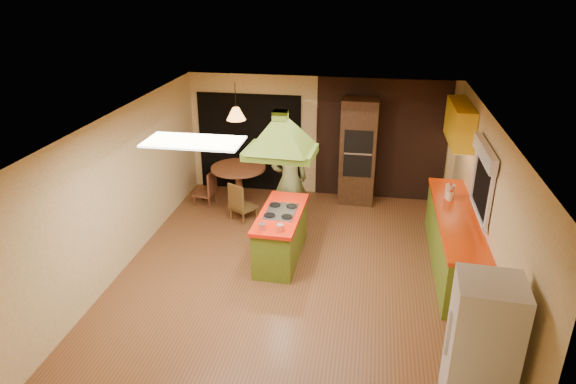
% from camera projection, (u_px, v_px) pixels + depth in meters
% --- Properties ---
extents(ground, '(6.50, 6.50, 0.00)m').
position_uv_depth(ground, '(296.00, 271.00, 8.19)').
color(ground, brown).
rests_on(ground, ground).
extents(room_walls, '(5.50, 6.50, 6.50)m').
position_uv_depth(room_walls, '(296.00, 200.00, 7.69)').
color(room_walls, beige).
rests_on(room_walls, ground).
extents(ceiling_plane, '(6.50, 6.50, 0.00)m').
position_uv_depth(ceiling_plane, '(297.00, 119.00, 7.20)').
color(ceiling_plane, silver).
rests_on(ceiling_plane, room_walls).
extents(brick_panel, '(2.64, 0.03, 2.50)m').
position_uv_depth(brick_panel, '(381.00, 140.00, 10.43)').
color(brick_panel, '#381E14').
rests_on(brick_panel, ground).
extents(nook_opening, '(2.20, 0.03, 2.10)m').
position_uv_depth(nook_opening, '(250.00, 143.00, 10.93)').
color(nook_opening, black).
rests_on(nook_opening, ground).
extents(right_counter, '(0.62, 3.05, 0.92)m').
position_uv_depth(right_counter, '(453.00, 240.00, 8.17)').
color(right_counter, olive).
rests_on(right_counter, ground).
extents(upper_cabinets, '(0.34, 1.40, 0.70)m').
position_uv_depth(upper_cabinets, '(460.00, 123.00, 9.02)').
color(upper_cabinets, yellow).
rests_on(upper_cabinets, room_walls).
extents(window_right, '(0.12, 1.35, 1.06)m').
position_uv_depth(window_right, '(484.00, 169.00, 7.44)').
color(window_right, black).
rests_on(window_right, room_walls).
extents(fluor_panel, '(1.20, 0.60, 0.03)m').
position_uv_depth(fluor_panel, '(194.00, 142.00, 6.28)').
color(fluor_panel, white).
rests_on(fluor_panel, ceiling_plane).
extents(kitchen_island, '(0.71, 1.67, 0.85)m').
position_uv_depth(kitchen_island, '(281.00, 235.00, 8.44)').
color(kitchen_island, '#5F731C').
rests_on(kitchen_island, ground).
extents(range_hood, '(1.10, 0.82, 0.80)m').
position_uv_depth(range_hood, '(280.00, 127.00, 7.72)').
color(range_hood, '#506619').
rests_on(range_hood, ceiling_plane).
extents(man, '(0.79, 0.66, 1.84)m').
position_uv_depth(man, '(290.00, 180.00, 9.32)').
color(man, brown).
rests_on(man, ground).
extents(refrigerator, '(0.70, 0.67, 1.62)m').
position_uv_depth(refrigerator, '(481.00, 348.00, 5.32)').
color(refrigerator, white).
rests_on(refrigerator, ground).
extents(wall_oven, '(0.73, 0.62, 2.15)m').
position_uv_depth(wall_oven, '(358.00, 152.00, 10.31)').
color(wall_oven, '#462A16').
rests_on(wall_oven, ground).
extents(dining_table, '(1.09, 1.09, 0.81)m').
position_uv_depth(dining_table, '(239.00, 178.00, 10.35)').
color(dining_table, brown).
rests_on(dining_table, ground).
extents(chair_left, '(0.44, 0.44, 0.71)m').
position_uv_depth(chair_left, '(205.00, 188.00, 10.45)').
color(chair_left, brown).
rests_on(chair_left, ground).
extents(chair_near, '(0.57, 0.57, 0.75)m').
position_uv_depth(chair_near, '(243.00, 201.00, 9.80)').
color(chair_near, brown).
rests_on(chair_near, ground).
extents(pendant_lamp, '(0.48, 0.48, 0.24)m').
position_uv_depth(pendant_lamp, '(236.00, 114.00, 9.82)').
color(pendant_lamp, '#FF9E3F').
rests_on(pendant_lamp, ceiling_plane).
extents(canister_large, '(0.21, 0.21, 0.24)m').
position_uv_depth(canister_large, '(450.00, 191.00, 8.53)').
color(canister_large, beige).
rests_on(canister_large, right_counter).
extents(canister_medium, '(0.14, 0.14, 0.17)m').
position_uv_depth(canister_medium, '(450.00, 193.00, 8.56)').
color(canister_medium, beige).
rests_on(canister_medium, right_counter).
extents(canister_small, '(0.13, 0.13, 0.15)m').
position_uv_depth(canister_small, '(450.00, 196.00, 8.47)').
color(canister_small, '#FFF3CD').
rests_on(canister_small, right_counter).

